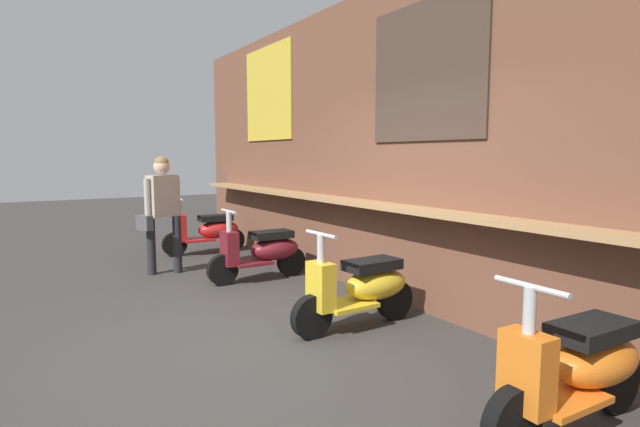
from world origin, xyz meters
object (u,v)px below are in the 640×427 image
scooter_yellow (362,287)px  scooter_red (209,231)px  scooter_orange (578,367)px  shopper_with_handbag (162,203)px  scooter_maroon (264,251)px

scooter_yellow → scooter_red: bearing=-91.8°
scooter_yellow → scooter_orange: bearing=88.2°
scooter_red → shopper_with_handbag: (1.11, -1.05, 0.61)m
scooter_maroon → scooter_orange: same height
shopper_with_handbag → scooter_yellow: bearing=-2.4°
scooter_maroon → scooter_yellow: 2.22m
scooter_red → shopper_with_handbag: bearing=50.3°
shopper_with_handbag → scooter_maroon: bearing=24.9°
scooter_red → shopper_with_handbag: 1.65m
scooter_maroon → scooter_orange: size_ratio=1.00×
scooter_red → scooter_orange: bearing=93.7°
scooter_maroon → scooter_yellow: bearing=89.8°
scooter_red → scooter_yellow: same height
scooter_orange → shopper_with_handbag: (-5.44, -1.05, 0.61)m
scooter_red → scooter_yellow: size_ratio=1.00×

